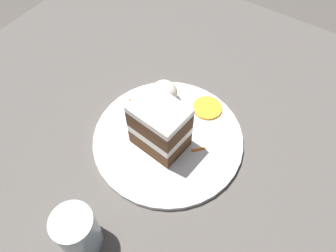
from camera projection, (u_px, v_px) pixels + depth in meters
The scene contains 8 objects.
ground_plane at pixel (171, 143), 0.69m from camera, with size 6.00×6.00×0.00m, color #4C4742.
dining_table at pixel (171, 137), 0.67m from camera, with size 1.09×0.98×0.04m, color #56514C.
plate at pixel (168, 138), 0.64m from camera, with size 0.29×0.29×0.01m, color white.
cake_slice at pixel (160, 127), 0.59m from camera, with size 0.10×0.08×0.11m.
cream_dollop at pixel (165, 92), 0.67m from camera, with size 0.05×0.05×0.05m, color white.
orange_garnish at pixel (207, 108), 0.68m from camera, with size 0.06×0.06×0.01m, color orange.
carrot_shreds_scatter at pixel (165, 122), 0.66m from camera, with size 0.20×0.06×0.00m.
drinking_glass at pixel (81, 234), 0.50m from camera, with size 0.06×0.06×0.09m.
Camera 1 is at (-0.20, 0.31, 0.58)m, focal length 35.00 mm.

